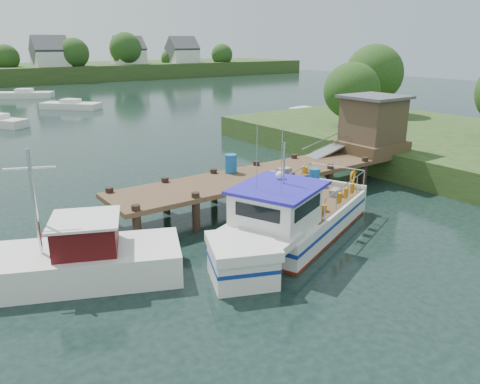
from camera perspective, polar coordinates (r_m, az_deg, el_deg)
ground_plane at (r=21.40m, az=-0.17°, el=-1.84°), size 160.00×160.00×0.00m
near_shore at (r=33.01m, az=25.44°, el=7.13°), size 16.00×30.00×7.76m
dock at (r=25.02m, az=12.11°, el=5.99°), size 16.60×3.00×4.78m
lobster_boat at (r=17.45m, az=6.13°, el=-3.61°), size 9.44×5.79×4.70m
work_boat at (r=15.74m, az=-21.26°, el=-7.95°), size 7.94×5.03×4.29m
moored_far at (r=70.58m, az=-24.78°, el=10.75°), size 7.51×5.69×1.23m
moored_c at (r=46.00m, az=7.74°, el=9.23°), size 7.92×3.40×1.21m
moored_d at (r=56.71m, az=-19.91°, el=9.91°), size 6.12×6.35×1.12m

